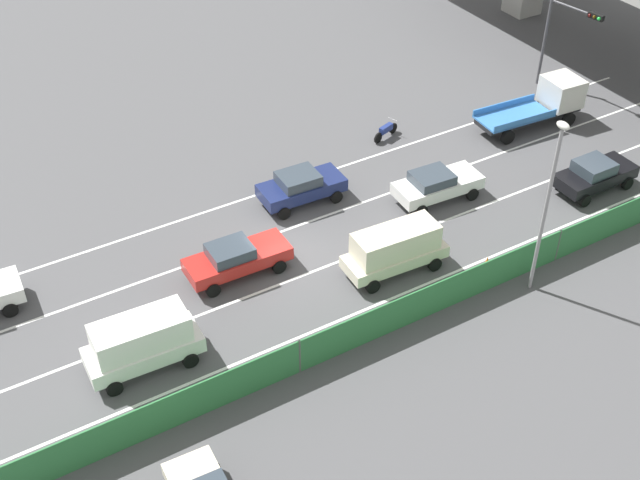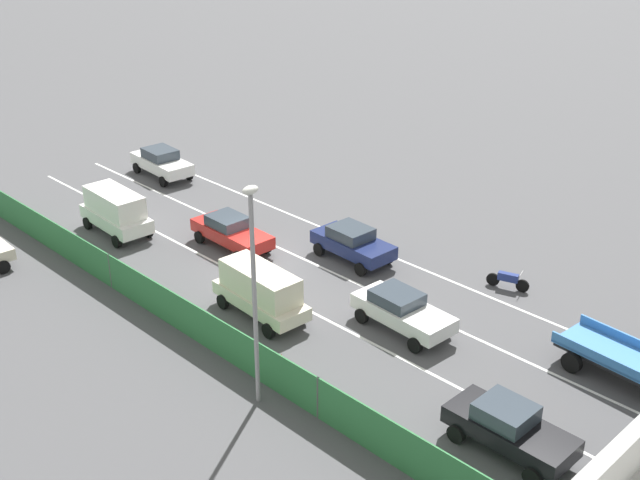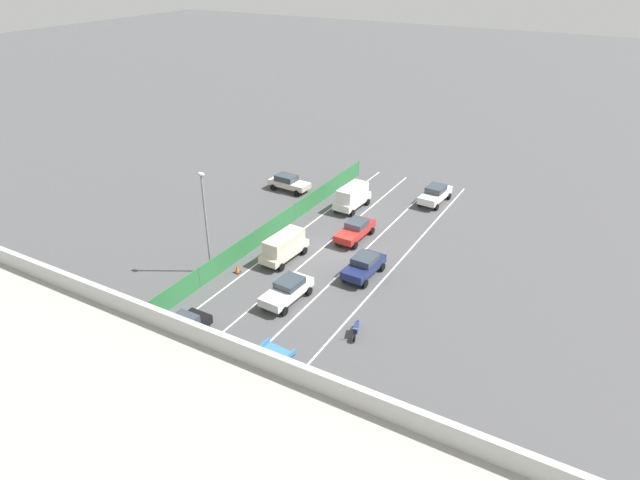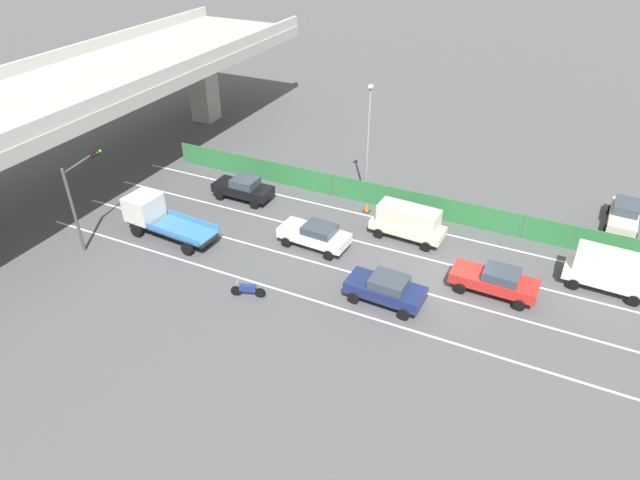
# 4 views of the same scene
# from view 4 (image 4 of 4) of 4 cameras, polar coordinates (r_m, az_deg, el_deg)

# --- Properties ---
(ground_plane) EXTENTS (300.00, 300.00, 0.00)m
(ground_plane) POSITION_cam_4_polar(r_m,az_deg,el_deg) (32.42, 13.60, -4.28)
(ground_plane) COLOR #4C4C4F
(lane_line_left_edge) EXTENTS (0.14, 43.79, 0.01)m
(lane_line_left_edge) POSITION_cam_4_polar(r_m,az_deg,el_deg) (29.46, 3.89, -7.61)
(lane_line_left_edge) COLOR silver
(lane_line_left_edge) RESTS_ON ground
(lane_line_mid_left) EXTENTS (0.14, 43.79, 0.01)m
(lane_line_mid_left) POSITION_cam_4_polar(r_m,az_deg,el_deg) (31.86, 6.12, -4.14)
(lane_line_mid_left) COLOR silver
(lane_line_mid_left) RESTS_ON ground
(lane_line_mid_right) EXTENTS (0.14, 43.79, 0.01)m
(lane_line_mid_right) POSITION_cam_4_polar(r_m,az_deg,el_deg) (34.40, 8.01, -1.16)
(lane_line_mid_right) COLOR silver
(lane_line_mid_right) RESTS_ON ground
(lane_line_right_edge) EXTENTS (0.14, 43.79, 0.01)m
(lane_line_right_edge) POSITION_cam_4_polar(r_m,az_deg,el_deg) (37.06, 9.63, 1.40)
(lane_line_right_edge) COLOR silver
(lane_line_right_edge) RESTS_ON ground
(elevated_overpass) EXTENTS (47.82, 11.14, 8.35)m
(elevated_overpass) POSITION_cam_4_polar(r_m,az_deg,el_deg) (42.78, -24.78, 13.14)
(elevated_overpass) COLOR #A09E99
(elevated_overpass) RESTS_ON ground
(green_fence) EXTENTS (0.10, 39.89, 1.68)m
(green_fence) POSITION_cam_4_polar(r_m,az_deg,el_deg) (38.01, 10.48, 3.63)
(green_fence) COLOR #2D753D
(green_fence) RESTS_ON ground
(car_sedan_red) EXTENTS (2.04, 4.70, 1.62)m
(car_sedan_red) POSITION_cam_4_polar(r_m,az_deg,el_deg) (31.71, 17.69, -3.97)
(car_sedan_red) COLOR red
(car_sedan_red) RESTS_ON ground
(car_hatchback_white) EXTENTS (2.21, 4.50, 1.59)m
(car_hatchback_white) POSITION_cam_4_polar(r_m,az_deg,el_deg) (34.06, -0.50, 0.59)
(car_hatchback_white) COLOR silver
(car_hatchback_white) RESTS_ON ground
(car_van_cream) EXTENTS (2.13, 4.76, 2.21)m
(car_van_cream) POSITION_cam_4_polar(r_m,az_deg,el_deg) (35.14, 9.09, 1.94)
(car_van_cream) COLOR beige
(car_van_cream) RESTS_ON ground
(car_sedan_black) EXTENTS (2.01, 4.28, 1.67)m
(car_sedan_black) POSITION_cam_4_polar(r_m,az_deg,el_deg) (39.77, -7.92, 5.38)
(car_sedan_black) COLOR black
(car_sedan_black) RESTS_ON ground
(car_sedan_navy) EXTENTS (2.17, 4.29, 1.64)m
(car_sedan_navy) POSITION_cam_4_polar(r_m,az_deg,el_deg) (29.81, 6.85, -4.99)
(car_sedan_navy) COLOR navy
(car_sedan_navy) RESTS_ON ground
(car_van_white) EXTENTS (2.19, 4.55, 2.31)m
(car_van_white) POSITION_cam_4_polar(r_m,az_deg,el_deg) (34.25, 27.72, -2.71)
(car_van_white) COLOR silver
(car_van_white) RESTS_ON ground
(flatbed_truck_blue) EXTENTS (2.61, 6.31, 2.45)m
(flatbed_truck_blue) POSITION_cam_4_polar(r_m,az_deg,el_deg) (36.71, -16.54, 2.38)
(flatbed_truck_blue) COLOR black
(flatbed_truck_blue) RESTS_ON ground
(motorcycle) EXTENTS (0.81, 1.89, 0.93)m
(motorcycle) POSITION_cam_4_polar(r_m,az_deg,el_deg) (30.51, -7.47, -5.10)
(motorcycle) COLOR black
(motorcycle) RESTS_ON ground
(parked_sedan_cream) EXTENTS (4.44, 2.11, 1.62)m
(parked_sedan_cream) POSITION_cam_4_polar(r_m,az_deg,el_deg) (41.29, 28.94, 2.36)
(parked_sedan_cream) COLOR beige
(parked_sedan_cream) RESTS_ON ground
(traffic_light) EXTENTS (3.52, 0.81, 5.58)m
(traffic_light) POSITION_cam_4_polar(r_m,az_deg,el_deg) (36.07, -23.39, 5.25)
(traffic_light) COLOR #47474C
(traffic_light) RESTS_ON ground
(street_lamp) EXTENTS (0.60, 0.36, 8.22)m
(street_lamp) POSITION_cam_4_polar(r_m,az_deg,el_deg) (38.13, 5.01, 10.95)
(street_lamp) COLOR gray
(street_lamp) RESTS_ON ground
(traffic_cone) EXTENTS (0.47, 0.47, 0.70)m
(traffic_cone) POSITION_cam_4_polar(r_m,az_deg,el_deg) (38.24, 4.84, 3.41)
(traffic_cone) COLOR orange
(traffic_cone) RESTS_ON ground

